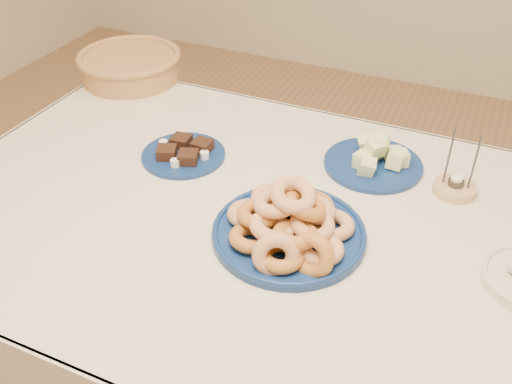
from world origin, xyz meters
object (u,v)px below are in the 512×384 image
Objects in this scene: candle_holder at (455,187)px; brownie_plate at (184,153)px; donut_platter at (289,226)px; wicker_basket at (130,65)px; melon_plate at (376,158)px; dining_table at (264,247)px.

brownie_plate is at bearing -169.21° from candle_holder.
brownie_plate is (-0.39, 0.20, -0.03)m from donut_platter.
brownie_plate is at bearing -41.01° from wicker_basket.
donut_platter is 1.23× the size of wicker_basket.
melon_plate is 0.94× the size of wicker_basket.
wicker_basket is at bearing 168.07° from melon_plate.
wicker_basket is at bearing 145.06° from dining_table.
brownie_plate is (-0.50, -0.17, -0.01)m from melon_plate.
candle_holder is (0.41, 0.28, 0.12)m from dining_table.
donut_platter is 1.31× the size of melon_plate.
wicker_basket is at bearing 145.04° from donut_platter.
donut_platter is at bearing -133.03° from candle_holder.
melon_plate is 1.24× the size of brownie_plate.
brownie_plate is 1.53× the size of candle_holder.
brownie_plate is at bearing 155.14° from dining_table.
melon_plate reaches higher than brownie_plate.
candle_holder reaches higher than donut_platter.
donut_platter is 0.99m from wicker_basket.
melon_plate is (0.19, 0.31, 0.13)m from dining_table.
dining_table is 0.18m from donut_platter.
melon_plate is at bearing 170.27° from candle_holder.
brownie_plate is (-0.31, 0.14, 0.12)m from dining_table.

